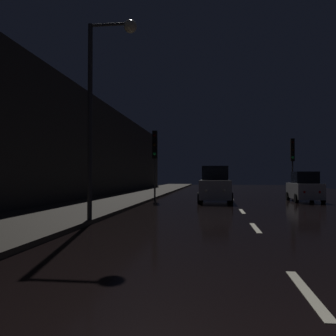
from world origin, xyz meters
TOP-DOWN VIEW (x-y plane):
  - ground at (0.00, 24.50)m, footprint 27.56×84.00m
  - sidewalk_left at (-7.58, 24.50)m, footprint 4.40×84.00m
  - building_facade_left at (-10.18, 21.00)m, footprint 0.80×63.00m
  - lane_centerline at (0.00, 15.70)m, footprint 0.16×26.11m
  - traffic_light_far_left at (-5.28, 22.21)m, footprint 0.31×0.46m
  - traffic_light_far_right at (5.28, 29.40)m, footprint 0.31×0.46m
  - streetlamp_overhead at (-5.01, 9.66)m, footprint 1.70×0.44m
  - car_approaching_headlights at (-1.21, 20.94)m, footprint 2.07×4.48m
  - car_parked_right_far at (4.48, 22.00)m, footprint 1.75×3.79m

SIDE VIEW (x-z plane):
  - ground at x=0.00m, z-range -0.02..0.00m
  - lane_centerline at x=0.00m, z-range 0.00..0.01m
  - sidewalk_left at x=-7.58m, z-range 0.00..0.15m
  - car_parked_right_far at x=4.48m, z-range -0.08..1.83m
  - car_approaching_headlights at x=-1.21m, z-range -0.10..2.16m
  - traffic_light_far_left at x=-5.28m, z-range 1.06..5.78m
  - traffic_light_far_right at x=5.28m, z-range 1.08..5.86m
  - building_facade_left at x=-10.18m, z-range 0.00..7.43m
  - streetlamp_overhead at x=-5.01m, z-range 1.15..8.07m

